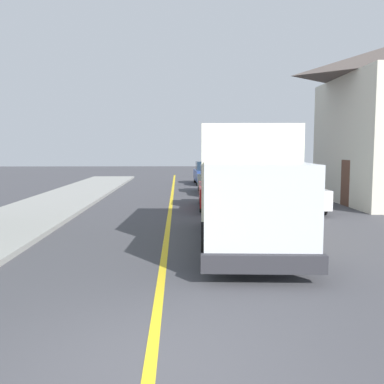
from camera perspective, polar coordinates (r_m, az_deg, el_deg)
ground_plane at (r=5.53m, az=-5.62°, el=-22.41°), size 120.00×120.00×0.00m
centre_line_yellow at (r=15.09m, az=-3.13°, el=-4.21°), size 0.16×56.00×0.01m
box_truck at (r=12.00m, az=7.05°, el=1.67°), size 2.83×7.31×3.20m
parked_car_near at (r=19.09m, az=3.66°, el=0.26°), size 1.97×4.47×1.67m
parked_car_mid at (r=25.32m, az=3.12°, el=1.61°), size 1.96×4.46×1.67m
parked_car_far at (r=32.14m, az=2.01°, el=2.49°), size 1.90×4.44×1.67m
parked_van_across at (r=18.71m, az=13.21°, el=0.01°), size 1.88×4.43×1.67m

